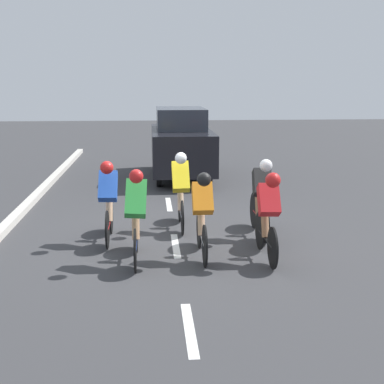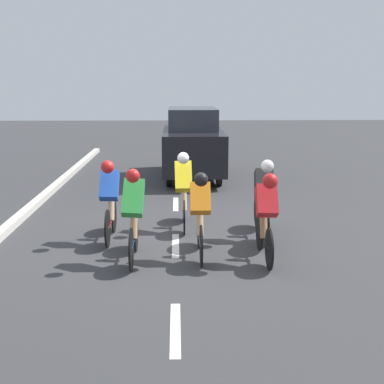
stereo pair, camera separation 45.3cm
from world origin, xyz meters
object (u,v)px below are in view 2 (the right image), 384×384
at_px(cyclist_orange, 200,212).
at_px(cyclist_red, 266,214).
at_px(cyclist_blue, 110,198).
at_px(cyclist_black, 263,196).
at_px(cyclist_green, 133,212).
at_px(cyclist_yellow, 184,188).
at_px(support_car, 193,143).

xyz_separation_m(cyclist_orange, cyclist_red, (-1.02, 0.19, 0.02)).
relative_size(cyclist_orange, cyclist_blue, 1.00).
height_order(cyclist_black, cyclist_red, cyclist_black).
relative_size(cyclist_black, cyclist_blue, 1.04).
relative_size(cyclist_blue, cyclist_red, 1.00).
bearing_deg(cyclist_green, cyclist_yellow, -113.03).
bearing_deg(cyclist_blue, support_car, -104.51).
xyz_separation_m(cyclist_blue, cyclist_red, (-2.58, 1.20, -0.01)).
height_order(cyclist_yellow, cyclist_blue, cyclist_yellow).
height_order(cyclist_black, support_car, support_car).
bearing_deg(cyclist_orange, cyclist_blue, -33.15).
distance_m(cyclist_orange, cyclist_red, 1.04).
relative_size(cyclist_yellow, cyclist_black, 0.95).
xyz_separation_m(cyclist_black, cyclist_blue, (2.75, 0.12, 0.02)).
xyz_separation_m(cyclist_yellow, cyclist_red, (-1.26, 1.94, -0.03)).
distance_m(cyclist_green, cyclist_red, 2.07).
distance_m(cyclist_black, cyclist_blue, 2.75).
bearing_deg(cyclist_orange, cyclist_black, -136.29).
xyz_separation_m(cyclist_green, cyclist_red, (-2.07, 0.04, -0.02)).
bearing_deg(cyclist_blue, cyclist_red, 155.02).
xyz_separation_m(cyclist_black, cyclist_red, (0.17, 1.32, 0.01)).
relative_size(cyclist_orange, cyclist_green, 1.00).
xyz_separation_m(cyclist_yellow, cyclist_orange, (-0.24, 1.76, -0.05)).
bearing_deg(cyclist_blue, cyclist_green, 113.62).
bearing_deg(cyclist_red, cyclist_blue, -24.98).
bearing_deg(support_car, cyclist_green, 81.35).
height_order(cyclist_yellow, cyclist_black, cyclist_yellow).
bearing_deg(cyclist_yellow, cyclist_orange, 97.80).
bearing_deg(cyclist_orange, cyclist_red, 169.74).
distance_m(cyclist_blue, support_car, 6.63).
relative_size(cyclist_green, support_car, 0.38).
distance_m(cyclist_yellow, cyclist_green, 2.07).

